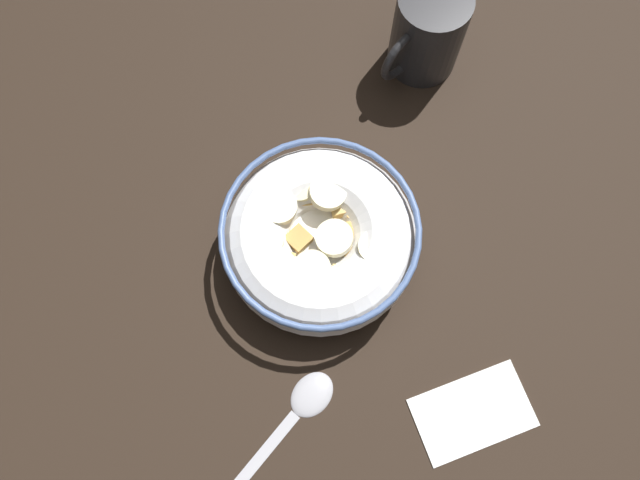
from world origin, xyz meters
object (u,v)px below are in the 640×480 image
object	(u,v)px
spoon	(301,408)
folded_napkin	(473,413)
coffee_mug	(427,33)
cereal_bowl	(320,239)

from	to	relation	value
spoon	folded_napkin	bearing A→B (deg)	133.11
spoon	coffee_mug	xyz separation A→B (cm)	(-33.89, -16.21, 4.37)
spoon	folded_napkin	world-z (taller)	spoon
spoon	cereal_bowl	bearing A→B (deg)	-142.16
spoon	folded_napkin	xyz separation A→B (cm)	(-10.40, 11.11, -0.20)
coffee_mug	folded_napkin	bearing A→B (deg)	49.31
cereal_bowl	folded_napkin	distance (cm)	20.50
cereal_bowl	coffee_mug	size ratio (longest dim) A/B	1.74
coffee_mug	folded_napkin	world-z (taller)	coffee_mug
coffee_mug	spoon	bearing A→B (deg)	25.56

